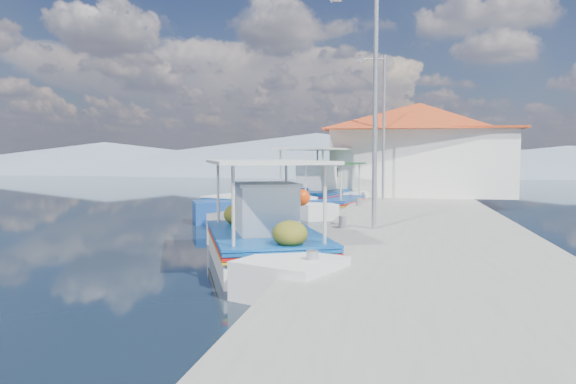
# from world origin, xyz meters

# --- Properties ---
(ground) EXTENTS (160.00, 160.00, 0.00)m
(ground) POSITION_xyz_m (0.00, 0.00, 0.00)
(ground) COLOR black
(ground) RESTS_ON ground
(quay) EXTENTS (5.00, 44.00, 0.50)m
(quay) POSITION_xyz_m (5.90, 6.00, 0.25)
(quay) COLOR gray
(quay) RESTS_ON ground
(bollards) EXTENTS (0.20, 17.20, 0.30)m
(bollards) POSITION_xyz_m (3.80, 5.25, 0.65)
(bollards) COLOR #A5A8AD
(bollards) RESTS_ON quay
(main_caique) EXTENTS (4.14, 6.97, 2.50)m
(main_caique) POSITION_xyz_m (2.40, -0.48, 0.48)
(main_caique) COLOR white
(main_caique) RESTS_ON ground
(caique_green_canopy) EXTENTS (2.53, 6.01, 2.29)m
(caique_green_canopy) POSITION_xyz_m (2.65, 9.82, 0.34)
(caique_green_canopy) COLOR white
(caique_green_canopy) RESTS_ON ground
(caique_blue_hull) EXTENTS (3.54, 6.78, 1.27)m
(caique_blue_hull) POSITION_xyz_m (-0.35, 8.52, 0.34)
(caique_blue_hull) COLOR navy
(caique_blue_hull) RESTS_ON ground
(caique_far) EXTENTS (3.90, 8.18, 2.96)m
(caique_far) POSITION_xyz_m (1.80, 11.74, 0.55)
(caique_far) COLOR white
(caique_far) RESTS_ON ground
(harbor_building) EXTENTS (10.49, 10.49, 4.40)m
(harbor_building) POSITION_xyz_m (6.20, 15.00, 2.78)
(harbor_building) COLOR silver
(harbor_building) RESTS_ON quay
(lamp_post_near) EXTENTS (1.21, 0.14, 6.00)m
(lamp_post_near) POSITION_xyz_m (4.51, 2.00, 3.85)
(lamp_post_near) COLOR #A5A8AD
(lamp_post_near) RESTS_ON quay
(lamp_post_far) EXTENTS (1.21, 0.14, 6.00)m
(lamp_post_far) POSITION_xyz_m (4.51, 11.00, 3.85)
(lamp_post_far) COLOR #A5A8AD
(lamp_post_far) RESTS_ON quay
(mountain_ridge) EXTENTS (171.40, 96.00, 5.50)m
(mountain_ridge) POSITION_xyz_m (6.54, 56.00, 2.04)
(mountain_ridge) COLOR slate
(mountain_ridge) RESTS_ON ground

